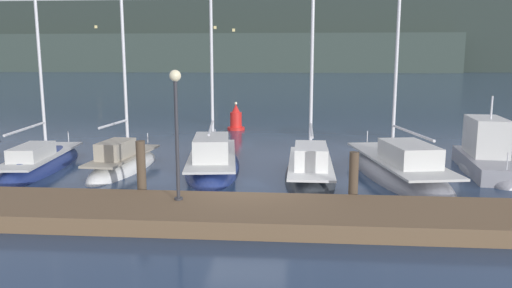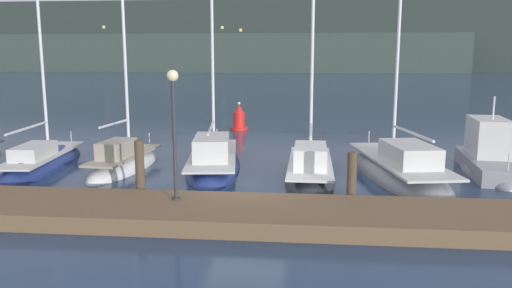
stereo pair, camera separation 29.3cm
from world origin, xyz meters
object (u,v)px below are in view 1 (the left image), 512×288
sailboat_berth_4 (123,166)px  sailboat_berth_6 (310,174)px  sailboat_berth_3 (41,166)px  motorboat_berth_8 (487,163)px  channel_buoy (236,120)px  sailboat_berth_5 (213,163)px  dock_lamppost (176,113)px  sailboat_berth_7 (398,173)px

sailboat_berth_4 → sailboat_berth_6: 7.37m
sailboat_berth_3 → sailboat_berth_6: bearing=-3.9°
motorboat_berth_8 → channel_buoy: motorboat_berth_8 is taller
sailboat_berth_6 → motorboat_berth_8: 7.06m
sailboat_berth_4 → sailboat_berth_5: (3.43, 0.80, 0.02)m
sailboat_berth_5 → motorboat_berth_8: (10.78, 0.04, 0.17)m
sailboat_berth_3 → sailboat_berth_6: sailboat_berth_6 is taller
dock_lamppost → channel_buoy: bearing=91.5°
sailboat_berth_3 → sailboat_berth_4: (3.38, 0.01, 0.05)m
sailboat_berth_7 → sailboat_berth_4: bearing=178.8°
sailboat_berth_4 → dock_lamppost: size_ratio=2.14×
sailboat_berth_4 → dock_lamppost: 7.02m
dock_lamppost → sailboat_berth_5: bearing=90.9°
sailboat_berth_7 → motorboat_berth_8: bearing=16.7°
sailboat_berth_4 → sailboat_berth_6: sailboat_berth_6 is taller
channel_buoy → dock_lamppost: (0.42, -16.60, 2.30)m
sailboat_berth_7 → channel_buoy: bearing=123.4°
dock_lamppost → sailboat_berth_7: bearing=36.1°
sailboat_berth_4 → dock_lamppost: sailboat_berth_4 is taller
sailboat_berth_5 → dock_lamppost: sailboat_berth_5 is taller
sailboat_berth_4 → sailboat_berth_5: 3.52m
motorboat_berth_8 → dock_lamppost: 12.64m
sailboat_berth_3 → sailboat_berth_5: size_ratio=0.77×
sailboat_berth_6 → dock_lamppost: size_ratio=3.06×
sailboat_berth_4 → sailboat_berth_6: bearing=-5.8°
sailboat_berth_4 → channel_buoy: 11.63m
sailboat_berth_7 → channel_buoy: (-7.53, 11.42, 0.48)m
sailboat_berth_6 → sailboat_berth_7: bearing=8.9°
sailboat_berth_4 → sailboat_berth_5: sailboat_berth_5 is taller
channel_buoy → dock_lamppost: size_ratio=0.47×
sailboat_berth_4 → sailboat_berth_6: (7.34, -0.74, 0.01)m
sailboat_berth_6 → motorboat_berth_8: sailboat_berth_6 is taller
sailboat_berth_7 → motorboat_berth_8: 3.74m
sailboat_berth_4 → motorboat_berth_8: (14.21, 0.85, 0.19)m
sailboat_berth_7 → sailboat_berth_5: bearing=171.9°
sailboat_berth_5 → sailboat_berth_7: size_ratio=1.10×
sailboat_berth_4 → channel_buoy: size_ratio=4.56×
sailboat_berth_5 → sailboat_berth_6: bearing=-21.6°
sailboat_berth_4 → sailboat_berth_7: 10.64m
sailboat_berth_5 → sailboat_berth_6: 4.20m
sailboat_berth_5 → sailboat_berth_7: bearing=-8.1°
motorboat_berth_8 → channel_buoy: 15.18m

